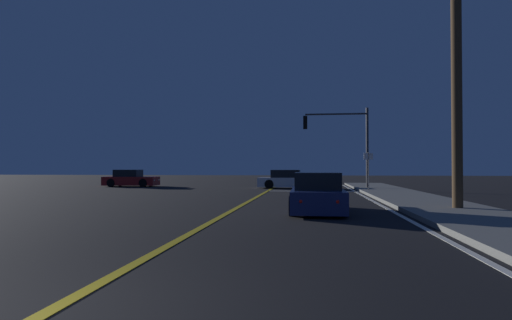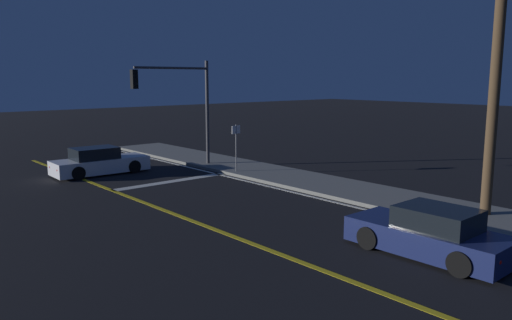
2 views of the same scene
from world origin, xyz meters
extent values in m
cube|color=slate|center=(7.35, 12.65, 0.07)|extent=(3.20, 45.54, 0.15)
cube|color=gold|center=(0.00, 12.65, 0.01)|extent=(0.20, 43.01, 0.01)
cube|color=silver|center=(5.50, 12.65, 0.01)|extent=(0.16, 43.01, 0.01)
cube|color=silver|center=(2.88, 23.80, 0.01)|extent=(5.75, 0.50, 0.01)
cube|color=silver|center=(1.22, 27.70, 0.44)|extent=(4.57, 1.84, 0.68)
cube|color=black|center=(0.95, 27.71, 1.04)|extent=(2.12, 1.53, 0.60)
cylinder|color=black|center=(2.64, 28.46, 0.32)|extent=(0.65, 0.24, 0.64)
cylinder|color=black|center=(2.60, 26.87, 0.32)|extent=(0.65, 0.24, 0.64)
cylinder|color=black|center=(-0.16, 28.54, 0.32)|extent=(0.65, 0.24, 0.64)
cylinder|color=black|center=(-0.21, 26.95, 0.32)|extent=(0.65, 0.24, 0.64)
sphere|color=#FFF4CC|center=(3.44, 28.17, 0.52)|extent=(0.18, 0.18, 0.18)
sphere|color=#FFF4CC|center=(3.41, 27.11, 0.52)|extent=(0.18, 0.18, 0.18)
sphere|color=red|center=(-0.98, 28.30, 0.52)|extent=(0.14, 0.14, 0.14)
sphere|color=red|center=(-1.01, 27.24, 0.52)|extent=(0.14, 0.14, 0.14)
cube|color=navy|center=(2.94, 11.05, 0.44)|extent=(1.74, 4.25, 0.68)
cube|color=black|center=(2.94, 10.80, 1.04)|extent=(1.48, 1.96, 0.60)
cylinder|color=black|center=(2.14, 12.36, 0.32)|extent=(0.23, 0.64, 0.64)
cylinder|color=black|center=(3.72, 12.38, 0.32)|extent=(0.23, 0.64, 0.64)
cylinder|color=black|center=(2.16, 9.73, 0.32)|extent=(0.23, 0.64, 0.64)
cylinder|color=black|center=(3.74, 9.75, 0.32)|extent=(0.23, 0.64, 0.64)
sphere|color=#FFF4CC|center=(2.39, 13.11, 0.52)|extent=(0.18, 0.18, 0.18)
sphere|color=#FFF4CC|center=(3.45, 13.12, 0.52)|extent=(0.18, 0.18, 0.18)
sphere|color=red|center=(2.43, 8.98, 0.52)|extent=(0.14, 0.14, 0.14)
cylinder|color=#38383D|center=(6.55, 26.10, 2.78)|extent=(0.18, 0.18, 5.57)
cylinder|color=#38383D|center=(4.47, 26.10, 5.17)|extent=(4.17, 0.12, 0.12)
cube|color=black|center=(2.38, 26.10, 4.62)|extent=(0.28, 0.28, 0.90)
sphere|color=red|center=(2.38, 26.10, 4.89)|extent=(0.22, 0.22, 0.22)
sphere|color=#4C2D05|center=(2.38, 26.10, 4.62)|extent=(0.22, 0.22, 0.22)
sphere|color=#0A3814|center=(2.38, 26.10, 4.35)|extent=(0.22, 0.22, 0.22)
cylinder|color=#4C3823|center=(7.65, 11.65, 5.58)|extent=(0.35, 0.35, 11.15)
cylinder|color=slate|center=(6.25, 23.30, 1.22)|extent=(0.06, 0.06, 2.45)
cube|color=white|center=(6.25, 23.30, 2.20)|extent=(0.56, 0.10, 0.40)
camera|label=1|loc=(2.70, -3.59, 1.50)|focal=30.09mm
camera|label=2|loc=(-8.88, 4.42, 4.66)|focal=35.03mm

